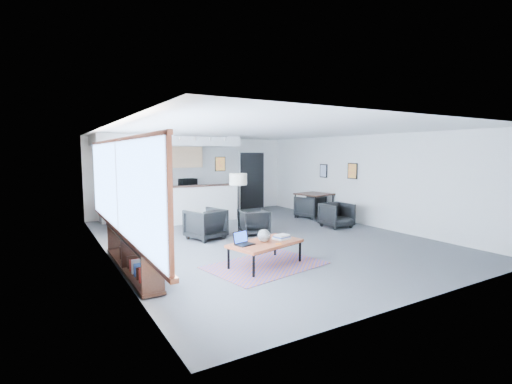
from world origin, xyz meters
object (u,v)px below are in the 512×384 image
floor_lamp (238,181)px  book_stack (282,237)px  microwave (188,182)px  laptop (243,241)px  ceramic_pot (264,236)px  dining_table (314,196)px  dining_chair_near (337,216)px  armchair_right (254,221)px  armchair_left (205,223)px  dining_chair_far (310,207)px  coffee_table (265,244)px

floor_lamp → book_stack: bearing=-100.0°
microwave → laptop: bearing=-108.3°
ceramic_pot → microwave: (0.79, 6.11, 0.55)m
dining_table → dining_chair_near: bearing=-105.1°
laptop → armchair_right: armchair_right is taller
armchair_left → dining_chair_far: (4.09, 1.07, -0.07)m
armchair_left → dining_chair_near: bearing=153.8°
laptop → armchair_right: 2.87m
coffee_table → floor_lamp: 2.96m
laptop → floor_lamp: floor_lamp is taller
book_stack → microwave: microwave is taller
coffee_table → dining_chair_far: dining_chair_far is taller
coffee_table → book_stack: bearing=-10.4°
laptop → microwave: bearing=65.1°
coffee_table → armchair_right: armchair_right is taller
laptop → dining_chair_near: laptop is taller
armchair_right → dining_chair_near: bearing=-176.2°
armchair_left → armchair_right: (1.29, -0.14, -0.06)m
coffee_table → microwave: microwave is taller
armchair_left → dining_chair_far: armchair_left is taller
ceramic_pot → microwave: size_ratio=0.43×
armchair_right → microwave: size_ratio=1.29×
ceramic_pot → armchair_left: bearing=92.2°
dining_chair_near → ceramic_pot: bearing=-150.4°
ceramic_pot → floor_lamp: 2.91m
armchair_right → floor_lamp: floor_lamp is taller
armchair_right → ceramic_pot: bearing=76.8°
armchair_left → dining_chair_near: 3.78m
dining_chair_near → dining_table: bearing=75.8°
floor_lamp → dining_chair_near: floor_lamp is taller
book_stack → floor_lamp: size_ratio=0.21×
laptop → dining_chair_near: bearing=12.0°
ceramic_pot → coffee_table: bearing=-39.6°
dining_table → dining_chair_near: dining_table is taller
dining_chair_near → dining_chair_far: (0.35, 1.62, 0.01)m
armchair_right → dining_chair_far: (2.80, 1.21, -0.02)m
microwave → dining_chair_far: bearing=-45.0°
book_stack → microwave: size_ratio=0.61×
armchair_right → dining_chair_near: 2.49m
armchair_right → dining_chair_near: (2.45, -0.41, -0.03)m
dining_chair_near → microwave: (-2.86, 4.12, 0.79)m
ceramic_pot → armchair_right: size_ratio=0.33×
laptop → dining_table: (4.47, 3.43, 0.22)m
book_stack → dining_chair_far: (3.59, 3.59, -0.15)m
ceramic_pot → dining_chair_near: ceramic_pot is taller
book_stack → dining_chair_near: size_ratio=0.52×
microwave → ceramic_pot: bearing=-104.3°
laptop → dining_chair_far: laptop is taller
armchair_left → armchair_right: bearing=155.9°
coffee_table → book_stack: (0.38, 0.03, 0.08)m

